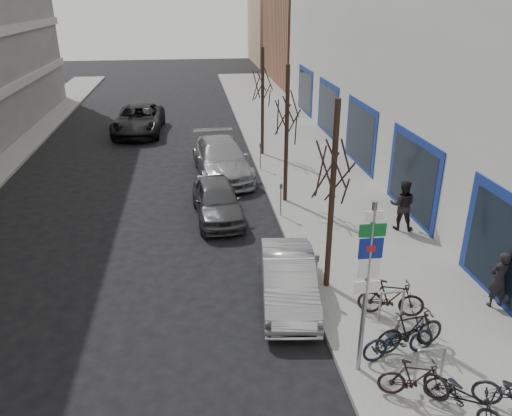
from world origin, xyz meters
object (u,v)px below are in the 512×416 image
object	(u,v)px
tree_far	(263,76)
parked_car_front	(289,280)
bike_mid_inner	(410,330)
bike_far_inner	(391,298)
parked_car_mid	(217,200)
highway_sign_pole	(367,280)
parked_car_back	(222,159)
tree_near	(335,153)
tree_mid	(287,103)
pedestrian_far	(402,205)
bike_mid_curb	(399,336)
meter_mid	(281,197)
bike_rack	(409,328)
bike_near_right	(416,379)
meter_front	(316,272)
bike_near_left	(465,394)
lane_car	(139,120)
pedestrian_near	(499,279)
meter_back	(260,154)

from	to	relation	value
tree_far	parked_car_front	bearing A→B (deg)	-95.10
bike_mid_inner	bike_far_inner	world-z (taller)	bike_mid_inner
bike_mid_inner	parked_car_mid	bearing A→B (deg)	14.39
highway_sign_pole	parked_car_back	size ratio (longest dim) A/B	0.74
highway_sign_pole	parked_car_mid	world-z (taller)	highway_sign_pole
tree_near	tree_mid	xyz separation A→B (m)	(0.00, 6.50, 0.00)
pedestrian_far	bike_mid_curb	bearing A→B (deg)	88.97
bike_mid_inner	pedestrian_far	world-z (taller)	pedestrian_far
highway_sign_pole	bike_far_inner	bearing A→B (deg)	52.32
meter_mid	tree_far	bearing A→B (deg)	86.78
bike_rack	bike_near_right	xyz separation A→B (m)	(-0.53, -1.56, -0.05)
meter_front	parked_car_back	world-z (taller)	parked_car_back
bike_near_left	bike_near_right	size ratio (longest dim) A/B	1.19
parked_car_front	meter_front	bearing A→B (deg)	1.51
parked_car_mid	bike_mid_curb	bearing A→B (deg)	-71.53
lane_car	pedestrian_far	bearing A→B (deg)	-53.43
tree_far	bike_mid_inner	world-z (taller)	tree_far
tree_mid	pedestrian_far	distance (m)	5.66
pedestrian_near	bike_mid_inner	bearing A→B (deg)	23.09
bike_near_left	highway_sign_pole	bearing A→B (deg)	105.47
bike_mid_inner	lane_car	world-z (taller)	lane_car
bike_near_right	parked_car_back	world-z (taller)	parked_car_back
meter_front	parked_car_back	bearing A→B (deg)	99.86
tree_near	meter_front	bearing A→B (deg)	-131.99
meter_front	pedestrian_near	size ratio (longest dim) A/B	0.79
meter_front	pedestrian_near	bearing A→B (deg)	-13.20
tree_far	parked_car_front	distance (m)	13.92
tree_far	bike_near_left	bearing A→B (deg)	-85.61
bike_near_left	bike_mid_curb	xyz separation A→B (m)	(-0.57, 1.87, -0.00)
tree_far	meter_back	xyz separation A→B (m)	(-0.45, -2.50, -3.19)
bike_mid_inner	pedestrian_near	world-z (taller)	pedestrian_near
lane_car	highway_sign_pole	bearing A→B (deg)	-70.87
bike_mid_inner	parked_car_front	bearing A→B (deg)	31.92
bike_mid_curb	bike_near_left	bearing A→B (deg)	-172.07
meter_mid	bike_mid_curb	xyz separation A→B (m)	(1.27, -8.21, -0.21)
parked_car_back	pedestrian_near	xyz separation A→B (m)	(6.51, -11.80, 0.13)
bike_near_left	bike_far_inner	world-z (taller)	bike_near_left
tree_near	parked_car_back	world-z (taller)	tree_near
meter_front	parked_car_front	xyz separation A→B (m)	(-0.75, 0.07, -0.25)
highway_sign_pole	bike_rack	size ratio (longest dim) A/B	1.86
tree_mid	tree_far	distance (m)	6.50
bike_rack	meter_front	xyz separation A→B (m)	(-1.65, 2.40, 0.26)
bike_mid_curb	tree_mid	bearing A→B (deg)	-4.14
tree_far	pedestrian_near	size ratio (longest dim) A/B	3.41
tree_mid	meter_mid	size ratio (longest dim) A/B	4.33
bike_near_right	parked_car_front	size ratio (longest dim) A/B	0.38
meter_back	bike_mid_curb	xyz separation A→B (m)	(1.27, -13.71, -0.21)
tree_mid	bike_far_inner	distance (m)	8.91
tree_mid	pedestrian_near	distance (m)	9.64
tree_mid	lane_car	world-z (taller)	tree_mid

